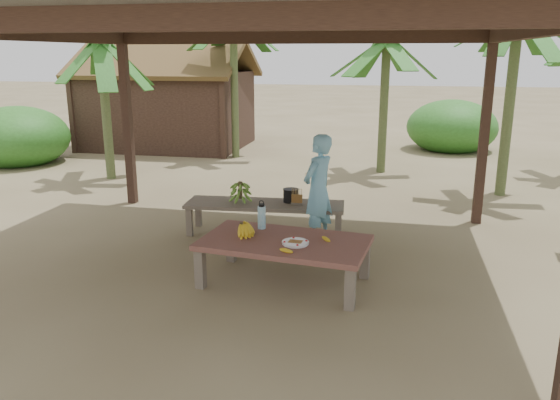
% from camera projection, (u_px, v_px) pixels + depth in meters
% --- Properties ---
extents(ground, '(80.00, 80.00, 0.00)m').
position_uv_depth(ground, '(259.00, 264.00, 6.62)').
color(ground, brown).
rests_on(ground, ground).
extents(pavilion, '(6.60, 5.60, 2.95)m').
position_uv_depth(pavilion, '(255.00, 24.00, 5.89)').
color(pavilion, black).
rests_on(pavilion, ground).
extents(work_table, '(1.90, 1.20, 0.50)m').
position_uv_depth(work_table, '(284.00, 246.00, 5.96)').
color(work_table, brown).
rests_on(work_table, ground).
extents(bench, '(2.24, 0.76, 0.45)m').
position_uv_depth(bench, '(265.00, 207.00, 7.63)').
color(bench, brown).
rests_on(bench, ground).
extents(ripe_banana_bunch, '(0.32, 0.29, 0.17)m').
position_uv_depth(ripe_banana_bunch, '(242.00, 228.00, 6.07)').
color(ripe_banana_bunch, yellow).
rests_on(ripe_banana_bunch, work_table).
extents(plate, '(0.29, 0.29, 0.04)m').
position_uv_depth(plate, '(295.00, 243.00, 5.80)').
color(plate, white).
rests_on(plate, work_table).
extents(loose_banana_front, '(0.15, 0.07, 0.04)m').
position_uv_depth(loose_banana_front, '(286.00, 251.00, 5.56)').
color(loose_banana_front, yellow).
rests_on(loose_banana_front, work_table).
extents(loose_banana_side, '(0.12, 0.13, 0.04)m').
position_uv_depth(loose_banana_side, '(326.00, 239.00, 5.91)').
color(loose_banana_side, yellow).
rests_on(loose_banana_side, work_table).
extents(water_flask, '(0.09, 0.09, 0.34)m').
position_uv_depth(water_flask, '(262.00, 217.00, 6.30)').
color(water_flask, '#3D9FBF').
rests_on(water_flask, work_table).
extents(green_banana_stalk, '(0.29, 0.29, 0.31)m').
position_uv_depth(green_banana_stalk, '(240.00, 191.00, 7.62)').
color(green_banana_stalk, '#598C2D').
rests_on(green_banana_stalk, bench).
extents(cooking_pot, '(0.21, 0.21, 0.18)m').
position_uv_depth(cooking_pot, '(291.00, 196.00, 7.65)').
color(cooking_pot, black).
rests_on(cooking_pot, bench).
extents(skewer_rack, '(0.19, 0.09, 0.24)m').
position_uv_depth(skewer_rack, '(297.00, 197.00, 7.48)').
color(skewer_rack, '#A57F47').
rests_on(skewer_rack, bench).
extents(woman, '(0.55, 0.64, 1.47)m').
position_uv_depth(woman, '(318.00, 190.00, 7.17)').
color(woman, '#7CC7EB').
rests_on(woman, ground).
extents(hut, '(4.40, 3.43, 2.85)m').
position_uv_depth(hut, '(169.00, 106.00, 14.79)').
color(hut, black).
rests_on(hut, ground).
extents(banana_plant_ne, '(1.80, 1.80, 3.38)m').
position_uv_depth(banana_plant_ne, '(517.00, 28.00, 9.11)').
color(banana_plant_ne, '#596638').
rests_on(banana_plant_ne, ground).
extents(banana_plant_n, '(1.80, 1.80, 3.00)m').
position_uv_depth(banana_plant_n, '(386.00, 51.00, 11.12)').
color(banana_plant_n, '#596638').
rests_on(banana_plant_n, ground).
extents(banana_plant_nw, '(1.80, 1.80, 3.56)m').
position_uv_depth(banana_plant_nw, '(233.00, 28.00, 12.68)').
color(banana_plant_nw, '#596638').
rests_on(banana_plant_nw, ground).
extents(banana_plant_w, '(1.80, 1.80, 2.91)m').
position_uv_depth(banana_plant_w, '(101.00, 56.00, 10.54)').
color(banana_plant_w, '#596638').
rests_on(banana_plant_w, ground).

